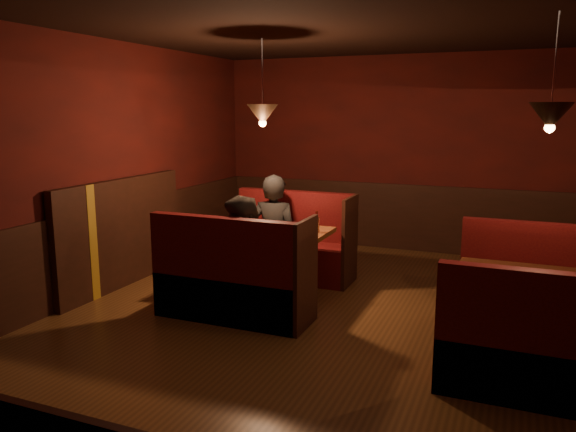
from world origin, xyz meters
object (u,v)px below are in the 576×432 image
at_px(second_table, 535,298).
at_px(second_bench_far, 535,295).
at_px(main_table, 265,245).
at_px(diner_a, 274,214).
at_px(main_bench_far, 293,250).
at_px(diner_b, 245,241).
at_px(second_bench_near, 539,359).
at_px(main_bench_near, 232,287).

bearing_deg(second_table, second_bench_far, 87.80).
relative_size(main_table, diner_a, 0.86).
height_order(main_table, diner_a, diner_a).
relative_size(main_bench_far, second_table, 1.23).
relative_size(main_table, main_bench_far, 0.91).
height_order(second_bench_far, diner_b, diner_b).
bearing_deg(main_bench_far, main_table, -91.10).
height_order(main_bench_far, diner_b, diner_b).
relative_size(main_table, second_bench_near, 1.01).
bearing_deg(second_bench_far, second_table, -92.20).
height_order(main_table, diner_b, diner_b).
xyz_separation_m(second_table, diner_a, (-2.96, 1.24, 0.30)).
bearing_deg(second_bench_near, main_bench_near, 168.35).
relative_size(diner_a, diner_b, 1.05).
xyz_separation_m(main_table, second_bench_far, (2.84, 0.14, -0.27)).
xyz_separation_m(second_bench_far, diner_a, (-2.99, 0.47, 0.52)).
relative_size(second_table, diner_a, 0.77).
bearing_deg(second_table, main_bench_near, -176.10).
relative_size(second_table, second_bench_far, 0.90).
relative_size(main_bench_near, diner_b, 0.99).
bearing_deg(diner_a, second_table, 150.80).
xyz_separation_m(main_table, diner_a, (-0.16, 0.61, 0.24)).
height_order(main_bench_near, diner_b, diner_b).
height_order(second_table, diner_b, diner_b).
bearing_deg(second_table, diner_a, 157.35).
distance_m(diner_a, diner_b, 1.33).
relative_size(main_bench_near, second_bench_far, 1.11).
height_order(main_bench_far, second_bench_far, main_bench_far).
xyz_separation_m(main_bench_far, second_bench_near, (2.82, -2.22, -0.02)).
bearing_deg(main_bench_far, diner_a, -128.75).
relative_size(main_bench_near, second_table, 1.23).
xyz_separation_m(main_bench_far, second_table, (2.79, -1.45, 0.19)).
distance_m(main_bench_near, second_bench_far, 2.98).
bearing_deg(main_table, second_bench_near, -26.32).
xyz_separation_m(main_bench_near, diner_b, (0.09, 0.12, 0.46)).
relative_size(main_table, main_bench_near, 0.91).
xyz_separation_m(second_bench_near, diner_a, (-2.99, 2.01, 0.52)).
xyz_separation_m(main_table, main_bench_near, (0.02, -0.82, -0.25)).
height_order(second_table, diner_a, diner_a).
bearing_deg(diner_b, main_bench_far, 97.66).
bearing_deg(diner_b, diner_a, 105.67).
bearing_deg(diner_b, second_bench_near, -10.09).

